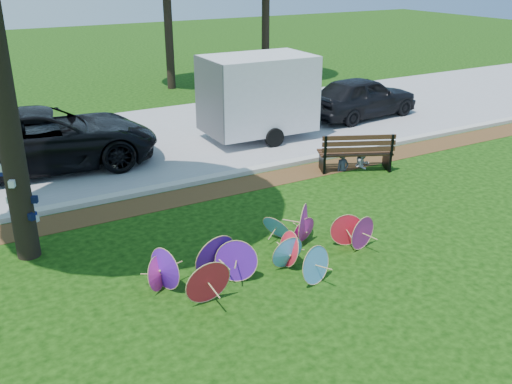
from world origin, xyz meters
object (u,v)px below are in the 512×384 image
dark_pickup (362,97)px  cargo_trailer (258,93)px  park_bench (355,151)px  person_left (343,153)px  parasol_pile (263,250)px  black_van (46,139)px  person_right (364,149)px

dark_pickup → cargo_trailer: (-4.57, -0.41, 0.71)m
dark_pickup → park_bench: 5.71m
park_bench → person_left: size_ratio=2.02×
cargo_trailer → dark_pickup: bearing=6.9°
parasol_pile → person_left: 5.76m
parasol_pile → dark_pickup: dark_pickup is taller
black_van → cargo_trailer: cargo_trailer is taller
parasol_pile → black_van: bearing=106.7°
cargo_trailer → person_left: cargo_trailer is taller
person_left → parasol_pile: bearing=-136.2°
cargo_trailer → park_bench: cargo_trailer is taller
dark_pickup → cargo_trailer: 4.65m
park_bench → person_right: size_ratio=1.92×
cargo_trailer → park_bench: 4.07m
black_van → cargo_trailer: (6.44, -0.42, 0.63)m
parasol_pile → cargo_trailer: size_ratio=1.40×
dark_pickup → park_bench: (-3.76, -4.29, -0.22)m
parasol_pile → cargo_trailer: (4.11, 7.33, 1.09)m
cargo_trailer → park_bench: (0.81, -3.88, -0.94)m
black_van → person_left: size_ratio=5.98×
parasol_pile → dark_pickup: size_ratio=1.06×
parasol_pile → person_left: bearing=37.4°
cargo_trailer → person_left: (0.46, -3.83, -0.97)m
park_bench → person_right: same height
black_van → park_bench: size_ratio=2.96×
parasol_pile → person_right: 6.33m
black_van → person_right: 8.71m
dark_pickup → person_right: (-3.41, -4.24, -0.22)m
park_bench → dark_pickup: bearing=73.2°
parasol_pile → park_bench: size_ratio=2.31×
black_van → person_left: bearing=-115.3°
parasol_pile → park_bench: (4.93, 3.45, 0.15)m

